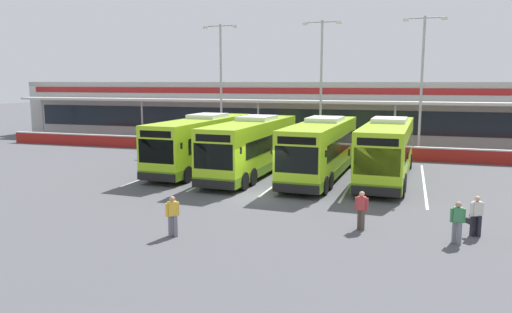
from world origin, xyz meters
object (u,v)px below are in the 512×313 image
Objects in this scene: lamp_post_centre at (321,78)px; coach_bus_right_centre at (387,151)px; pedestrian_child at (457,221)px; coach_bus_leftmost at (202,144)px; lamp_post_east at (422,78)px; coach_bus_left_centre at (252,147)px; pedestrian_near_bin at (173,215)px; lamp_post_west at (221,79)px; pedestrian_with_handbag at (476,215)px; pedestrian_in_dark_coat at (361,209)px; coach_bus_centre at (321,150)px.

coach_bus_right_centre is at bearing -58.96° from lamp_post_centre.
coach_bus_right_centre reaches higher than pedestrian_child.
lamp_post_east is (14.40, 9.70, 4.50)m from coach_bus_leftmost.
coach_bus_left_centre is 7.56× the size of pedestrian_near_bin.
pedestrian_child is at bearing -50.20° from lamp_post_west.
coach_bus_left_centre is at bearing 142.12° from pedestrian_with_handbag.
pedestrian_with_handbag is (16.26, -10.45, -0.93)m from coach_bus_leftmost.
coach_bus_right_centre is at bearing 0.36° from coach_bus_leftmost.
pedestrian_in_dark_coat is 1.00× the size of pedestrian_child.
pedestrian_in_dark_coat is 21.52m from lamp_post_east.
lamp_post_east is at bearing -0.96° from lamp_post_west.
lamp_post_west reaches higher than coach_bus_leftmost.
lamp_post_east is at bearing -1.48° from lamp_post_centre.
pedestrian_child is at bearing -10.31° from pedestrian_in_dark_coat.
coach_bus_leftmost is at bearing 176.17° from coach_bus_centre.
coach_bus_right_centre is at bearing -33.62° from lamp_post_west.
coach_bus_left_centre is 11.93m from lamp_post_centre.
lamp_post_east reaches higher than coach_bus_centre.
coach_bus_left_centre is at bearing 137.05° from pedestrian_child.
coach_bus_leftmost is 16.21m from pedestrian_in_dark_coat.
coach_bus_right_centre is 18.45m from lamp_post_west.
coach_bus_centre reaches higher than pedestrian_in_dark_coat.
coach_bus_right_centre reaches higher than pedestrian_near_bin.
coach_bus_right_centre is 10.81m from lamp_post_east.
coach_bus_centre is (4.49, 0.28, 0.00)m from coach_bus_left_centre.
coach_bus_right_centre is 1.11× the size of lamp_post_centre.
pedestrian_child is at bearing -57.35° from coach_bus_centre.
pedestrian_with_handbag is 0.15× the size of lamp_post_east.
pedestrian_near_bin is at bearing -72.82° from lamp_post_west.
coach_bus_centre reaches higher than pedestrian_with_handbag.
coach_bus_centre and coach_bus_right_centre have the same top height.
lamp_post_west and lamp_post_centre have the same top height.
lamp_post_east is at bearing 45.12° from coach_bus_left_centre.
coach_bus_centre is 12.67m from pedestrian_with_handbag.
pedestrian_with_handbag and pedestrian_near_bin have the same top height.
coach_bus_left_centre is 1.11× the size of lamp_post_centre.
lamp_post_east reaches higher than pedestrian_child.
pedestrian_near_bin is at bearing -162.43° from pedestrian_with_handbag.
coach_bus_leftmost is at bearing 167.79° from coach_bus_left_centre.
pedestrian_in_dark_coat is at bearing -173.20° from pedestrian_with_handbag.
coach_bus_leftmost reaches higher than pedestrian_near_bin.
lamp_post_west is 16.92m from lamp_post_east.
coach_bus_centre is at bearing 75.52° from pedestrian_near_bin.
pedestrian_child is (3.11, -11.71, -0.91)m from coach_bus_right_centre.
lamp_post_west is at bearing 129.80° from pedestrian_child.
pedestrian_with_handbag is (12.36, -9.61, -0.93)m from coach_bus_left_centre.
coach_bus_left_centre is 1.00× the size of coach_bus_centre.
lamp_post_west is 8.98m from lamp_post_centre.
pedestrian_child is at bearing -36.90° from coach_bus_leftmost.
lamp_post_centre is at bearing -0.50° from lamp_post_west.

